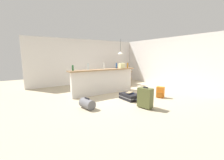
% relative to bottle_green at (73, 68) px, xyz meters
% --- Properties ---
extents(ground_plane, '(13.00, 13.00, 0.05)m').
position_rel_bottle_green_xyz_m(ground_plane, '(1.74, -0.46, -1.17)').
color(ground_plane, '#BCAD8E').
extents(wall_back, '(6.60, 0.10, 2.50)m').
position_rel_bottle_green_xyz_m(wall_back, '(1.74, 2.59, 0.10)').
color(wall_back, silver).
rests_on(wall_back, ground_plane).
extents(wall_right, '(0.10, 6.00, 2.50)m').
position_rel_bottle_green_xyz_m(wall_right, '(4.79, -0.16, 0.10)').
color(wall_right, silver).
rests_on(wall_right, ground_plane).
extents(partition_half_wall, '(2.80, 0.20, 1.00)m').
position_rel_bottle_green_xyz_m(partition_half_wall, '(1.28, -0.06, -0.65)').
color(partition_half_wall, silver).
rests_on(partition_half_wall, ground_plane).
extents(bar_countertop, '(2.96, 0.40, 0.05)m').
position_rel_bottle_green_xyz_m(bar_countertop, '(1.28, -0.06, -0.13)').
color(bar_countertop, '#93704C').
rests_on(bar_countertop, partition_half_wall).
extents(bottle_green, '(0.07, 0.07, 0.21)m').
position_rel_bottle_green_xyz_m(bottle_green, '(0.00, 0.00, 0.00)').
color(bottle_green, '#2D6B38').
rests_on(bottle_green, bar_countertop).
extents(bottle_clear, '(0.07, 0.07, 0.25)m').
position_rel_bottle_green_xyz_m(bottle_clear, '(0.63, 0.04, 0.02)').
color(bottle_clear, silver).
rests_on(bottle_clear, bar_countertop).
extents(bottle_white, '(0.06, 0.06, 0.25)m').
position_rel_bottle_green_xyz_m(bottle_white, '(1.31, -0.04, 0.02)').
color(bottle_white, silver).
rests_on(bottle_white, bar_countertop).
extents(bottle_blue, '(0.06, 0.06, 0.24)m').
position_rel_bottle_green_xyz_m(bottle_blue, '(1.93, -0.05, 0.02)').
color(bottle_blue, '#284C89').
rests_on(bottle_blue, bar_countertop).
extents(bottle_amber, '(0.07, 0.07, 0.22)m').
position_rel_bottle_green_xyz_m(bottle_amber, '(2.50, -0.12, 0.01)').
color(bottle_amber, '#9E661E').
rests_on(bottle_amber, bar_countertop).
extents(grocery_bag, '(0.26, 0.18, 0.22)m').
position_rel_bottle_green_xyz_m(grocery_bag, '(2.21, -0.08, 0.01)').
color(grocery_bag, beige).
rests_on(grocery_bag, bar_countertop).
extents(dining_table, '(1.10, 0.80, 0.74)m').
position_rel_bottle_green_xyz_m(dining_table, '(3.13, 1.32, -0.50)').
color(dining_table, brown).
rests_on(dining_table, ground_plane).
extents(dining_chair_near_partition, '(0.44, 0.44, 0.93)m').
position_rel_bottle_green_xyz_m(dining_chair_near_partition, '(3.09, 0.77, -0.63)').
color(dining_chair_near_partition, '#9E754C').
rests_on(dining_chair_near_partition, ground_plane).
extents(dining_chair_far_side, '(0.49, 0.49, 0.93)m').
position_rel_bottle_green_xyz_m(dining_chair_far_side, '(3.20, 1.83, -0.63)').
color(dining_chair_far_side, '#9E754C').
rests_on(dining_chair_far_side, ground_plane).
extents(pendant_lamp, '(0.34, 0.34, 0.86)m').
position_rel_bottle_green_xyz_m(pendant_lamp, '(3.08, 1.25, 0.60)').
color(pendant_lamp, black).
extents(suitcase_flat_black, '(0.51, 0.84, 0.22)m').
position_rel_bottle_green_xyz_m(suitcase_flat_black, '(1.67, -1.31, -1.04)').
color(suitcase_flat_black, black).
rests_on(suitcase_flat_black, ground_plane).
extents(duffel_bag_grey, '(0.39, 0.53, 0.34)m').
position_rel_bottle_green_xyz_m(duffel_bag_grey, '(-0.02, -1.34, -1.00)').
color(duffel_bag_grey, slate).
rests_on(duffel_bag_grey, ground_plane).
extents(suitcase_upright_olive, '(0.33, 0.48, 0.67)m').
position_rel_bottle_green_xyz_m(suitcase_upright_olive, '(1.50, -2.26, -0.82)').
color(suitcase_upright_olive, '#51562D').
rests_on(suitcase_upright_olive, ground_plane).
extents(backpack_orange, '(0.31, 0.33, 0.42)m').
position_rel_bottle_green_xyz_m(backpack_orange, '(2.81, -1.76, -0.95)').
color(backpack_orange, orange).
rests_on(backpack_orange, ground_plane).
extents(book_stack, '(0.32, 0.24, 0.07)m').
position_rel_bottle_green_xyz_m(book_stack, '(1.68, -1.31, -0.90)').
color(book_stack, '#334C99').
rests_on(book_stack, suitcase_flat_black).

